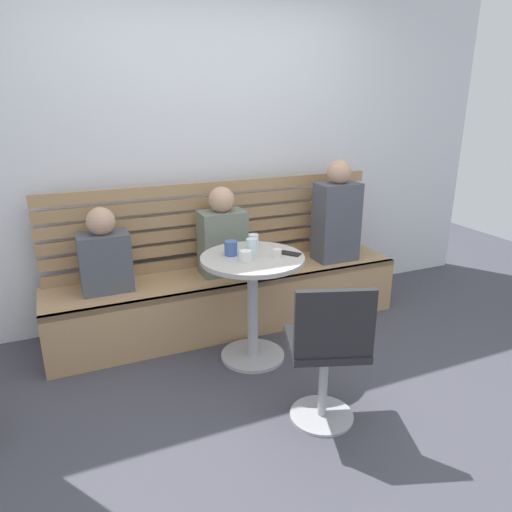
{
  "coord_description": "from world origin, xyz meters",
  "views": [
    {
      "loc": [
        -1.17,
        -1.99,
        1.74
      ],
      "look_at": [
        -0.01,
        0.66,
        0.75
      ],
      "focal_mm": 33.39,
      "sensor_mm": 36.0,
      "label": 1
    }
  ],
  "objects_px": {
    "person_child_left": "(104,255)",
    "person_child_middle": "(222,236)",
    "cup_ceramic_white": "(246,256)",
    "cup_glass_tall": "(252,248)",
    "phone_on_table": "(290,253)",
    "cup_mug_blue": "(231,248)",
    "white_chair": "(328,350)",
    "person_adult": "(337,216)",
    "booth_bench": "(230,299)",
    "cafe_table": "(253,288)",
    "cup_water_clear": "(253,242)",
    "cup_espresso_small": "(277,253)"
  },
  "relations": [
    {
      "from": "phone_on_table",
      "to": "cup_glass_tall",
      "type": "bearing_deg",
      "value": 130.35
    },
    {
      "from": "booth_bench",
      "to": "cup_espresso_small",
      "type": "relative_size",
      "value": 48.21
    },
    {
      "from": "person_child_middle",
      "to": "booth_bench",
      "type": "bearing_deg",
      "value": -40.47
    },
    {
      "from": "white_chair",
      "to": "cup_water_clear",
      "type": "relative_size",
      "value": 7.73
    },
    {
      "from": "white_chair",
      "to": "cup_espresso_small",
      "type": "relative_size",
      "value": 15.18
    },
    {
      "from": "cup_glass_tall",
      "to": "phone_on_table",
      "type": "distance_m",
      "value": 0.26
    },
    {
      "from": "white_chair",
      "to": "cup_glass_tall",
      "type": "height_order",
      "value": "cup_glass_tall"
    },
    {
      "from": "cup_glass_tall",
      "to": "cup_ceramic_white",
      "type": "relative_size",
      "value": 1.5
    },
    {
      "from": "booth_bench",
      "to": "person_adult",
      "type": "relative_size",
      "value": 3.32
    },
    {
      "from": "cup_water_clear",
      "to": "person_child_middle",
      "type": "bearing_deg",
      "value": 99.54
    },
    {
      "from": "booth_bench",
      "to": "cafe_table",
      "type": "xyz_separation_m",
      "value": [
        -0.03,
        -0.51,
        0.3
      ]
    },
    {
      "from": "booth_bench",
      "to": "white_chair",
      "type": "relative_size",
      "value": 3.18
    },
    {
      "from": "white_chair",
      "to": "cup_glass_tall",
      "type": "bearing_deg",
      "value": 96.36
    },
    {
      "from": "cup_water_clear",
      "to": "booth_bench",
      "type": "bearing_deg",
      "value": 94.72
    },
    {
      "from": "cafe_table",
      "to": "cup_glass_tall",
      "type": "distance_m",
      "value": 0.28
    },
    {
      "from": "cafe_table",
      "to": "phone_on_table",
      "type": "bearing_deg",
      "value": -12.09
    },
    {
      "from": "person_adult",
      "to": "cup_mug_blue",
      "type": "bearing_deg",
      "value": -159.61
    },
    {
      "from": "person_child_middle",
      "to": "cafe_table",
      "type": "bearing_deg",
      "value": -88.68
    },
    {
      "from": "booth_bench",
      "to": "cup_mug_blue",
      "type": "bearing_deg",
      "value": -108.54
    },
    {
      "from": "booth_bench",
      "to": "cup_mug_blue",
      "type": "xyz_separation_m",
      "value": [
        -0.14,
        -0.43,
        0.57
      ]
    },
    {
      "from": "cup_espresso_small",
      "to": "person_child_middle",
      "type": "bearing_deg",
      "value": 103.81
    },
    {
      "from": "phone_on_table",
      "to": "cup_mug_blue",
      "type": "bearing_deg",
      "value": 121.73
    },
    {
      "from": "person_child_middle",
      "to": "cup_mug_blue",
      "type": "xyz_separation_m",
      "value": [
        -0.1,
        -0.46,
        0.05
      ]
    },
    {
      "from": "cup_espresso_small",
      "to": "cup_mug_blue",
      "type": "bearing_deg",
      "value": 148.36
    },
    {
      "from": "cup_water_clear",
      "to": "phone_on_table",
      "type": "height_order",
      "value": "cup_water_clear"
    },
    {
      "from": "phone_on_table",
      "to": "cafe_table",
      "type": "bearing_deg",
      "value": 130.02
    },
    {
      "from": "cup_ceramic_white",
      "to": "person_child_middle",
      "type": "bearing_deg",
      "value": 84.14
    },
    {
      "from": "white_chair",
      "to": "person_adult",
      "type": "height_order",
      "value": "person_adult"
    },
    {
      "from": "booth_bench",
      "to": "cup_mug_blue",
      "type": "distance_m",
      "value": 0.72
    },
    {
      "from": "cup_mug_blue",
      "to": "cup_ceramic_white",
      "type": "relative_size",
      "value": 1.19
    },
    {
      "from": "cup_espresso_small",
      "to": "cup_ceramic_white",
      "type": "xyz_separation_m",
      "value": [
        -0.22,
        0.01,
        0.01
      ]
    },
    {
      "from": "cup_espresso_small",
      "to": "phone_on_table",
      "type": "relative_size",
      "value": 0.4
    },
    {
      "from": "person_child_middle",
      "to": "cup_ceramic_white",
      "type": "xyz_separation_m",
      "value": [
        -0.06,
        -0.61,
        0.04
      ]
    },
    {
      "from": "person_child_left",
      "to": "cup_mug_blue",
      "type": "height_order",
      "value": "person_child_left"
    },
    {
      "from": "cafe_table",
      "to": "cup_espresso_small",
      "type": "relative_size",
      "value": 13.21
    },
    {
      "from": "booth_bench",
      "to": "cup_glass_tall",
      "type": "height_order",
      "value": "cup_glass_tall"
    },
    {
      "from": "white_chair",
      "to": "phone_on_table",
      "type": "xyz_separation_m",
      "value": [
        0.16,
        0.76,
        0.28
      ]
    },
    {
      "from": "white_chair",
      "to": "person_adult",
      "type": "distance_m",
      "value": 1.58
    },
    {
      "from": "person_child_middle",
      "to": "cup_ceramic_white",
      "type": "height_order",
      "value": "person_child_middle"
    },
    {
      "from": "booth_bench",
      "to": "cup_water_clear",
      "type": "relative_size",
      "value": 24.55
    },
    {
      "from": "person_child_left",
      "to": "cup_mug_blue",
      "type": "distance_m",
      "value": 0.88
    },
    {
      "from": "person_adult",
      "to": "cup_ceramic_white",
      "type": "distance_m",
      "value": 1.15
    },
    {
      "from": "person_child_left",
      "to": "cup_espresso_small",
      "type": "bearing_deg",
      "value": -31.77
    },
    {
      "from": "person_child_middle",
      "to": "cup_water_clear",
      "type": "relative_size",
      "value": 6.02
    },
    {
      "from": "white_chair",
      "to": "person_child_middle",
      "type": "bearing_deg",
      "value": 94.08
    },
    {
      "from": "white_chair",
      "to": "cup_mug_blue",
      "type": "distance_m",
      "value": 0.97
    },
    {
      "from": "person_child_left",
      "to": "person_child_middle",
      "type": "relative_size",
      "value": 0.89
    },
    {
      "from": "person_adult",
      "to": "phone_on_table",
      "type": "bearing_deg",
      "value": -142.74
    },
    {
      "from": "cup_ceramic_white",
      "to": "cup_espresso_small",
      "type": "bearing_deg",
      "value": -2.21
    },
    {
      "from": "white_chair",
      "to": "cafe_table",
      "type": "bearing_deg",
      "value": 95.93
    }
  ]
}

